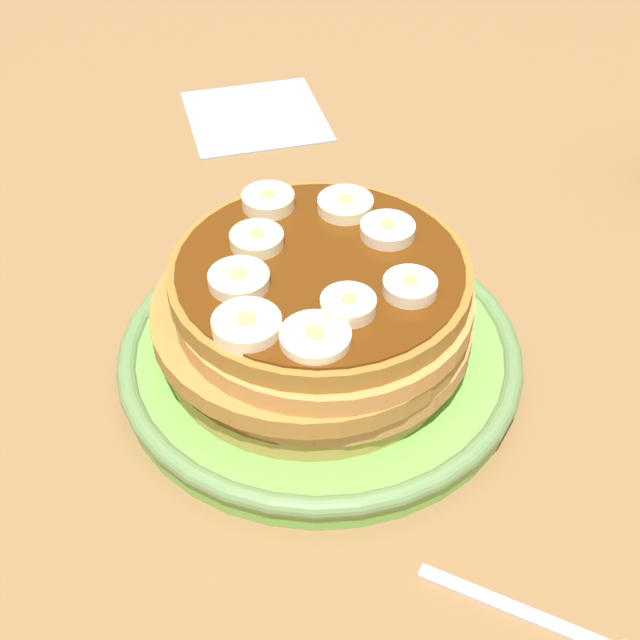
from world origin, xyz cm
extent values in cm
cube|color=olive|center=(0.00, 0.00, -1.50)|extent=(140.00, 140.00, 3.00)
cylinder|color=#72B74C|center=(0.00, 0.00, 0.84)|extent=(22.87, 22.87, 1.69)
torus|color=#658B50|center=(0.00, 0.00, 1.43)|extent=(23.36, 23.36, 1.18)
cylinder|color=tan|center=(0.43, 0.51, 2.28)|extent=(16.59, 16.59, 1.18)
cylinder|color=tan|center=(0.31, 0.18, 3.46)|extent=(17.09, 17.09, 1.18)
cylinder|color=#AE7B38|center=(-0.09, 0.59, 4.64)|extent=(17.62, 17.62, 1.18)
cylinder|color=#CB8F4A|center=(-0.58, 0.02, 5.83)|extent=(16.24, 16.24, 1.18)
cylinder|color=olive|center=(-0.29, -0.35, 7.01)|extent=(16.40, 16.40, 1.18)
cylinder|color=#592B0A|center=(0.00, 0.00, 7.68)|extent=(15.52, 15.52, 0.16)
cylinder|color=#F3E5BE|center=(1.15, -4.45, 8.03)|extent=(3.08, 3.08, 0.85)
cylinder|color=tan|center=(1.15, -4.45, 8.49)|extent=(0.86, 0.86, 0.08)
cylinder|color=#F0E6BF|center=(-3.74, -3.50, 8.06)|extent=(2.82, 2.82, 0.91)
cylinder|color=tan|center=(-3.74, -3.50, 8.55)|extent=(0.79, 0.79, 0.08)
cylinder|color=#FAF0BA|center=(2.93, 2.58, 8.04)|extent=(2.97, 2.97, 0.86)
cylinder|color=tan|center=(2.93, 2.58, 8.51)|extent=(0.83, 0.83, 0.08)
cylinder|color=#F3ECC6|center=(-5.38, 2.32, 7.93)|extent=(3.52, 3.52, 0.65)
cylinder|color=tan|center=(-5.38, 2.32, 8.30)|extent=(0.99, 0.99, 0.08)
cylinder|color=#F8EABE|center=(0.45, 4.50, 8.03)|extent=(3.22, 3.22, 0.85)
cylinder|color=tan|center=(0.45, 4.50, 8.49)|extent=(0.90, 0.90, 0.08)
cylinder|color=#F7E6BF|center=(-3.42, 5.17, 8.01)|extent=(3.48, 3.48, 0.82)
cylinder|color=tan|center=(-3.42, 5.17, 8.47)|extent=(0.97, 0.97, 0.08)
cylinder|color=#FCF4BD|center=(4.21, -3.18, 8.04)|extent=(3.23, 3.23, 0.87)
cylinder|color=tan|center=(4.21, -3.18, 8.52)|extent=(0.90, 0.90, 0.08)
cylinder|color=#FAEABC|center=(6.15, 0.82, 8.08)|extent=(3.05, 3.05, 0.96)
cylinder|color=tan|center=(6.15, 0.82, 8.60)|extent=(0.85, 0.85, 0.08)
cylinder|color=beige|center=(-3.92, -0.49, 8.07)|extent=(2.85, 2.85, 0.93)
cylinder|color=tan|center=(-3.92, -0.49, 8.57)|extent=(0.80, 0.80, 0.08)
cube|color=#99B2BF|center=(29.36, -5.58, 0.15)|extent=(12.17, 12.17, 0.30)
cube|color=silver|center=(-18.01, -2.74, 0.25)|extent=(7.43, 6.99, 0.50)
camera|label=1|loc=(-35.03, 13.52, 37.81)|focal=50.60mm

